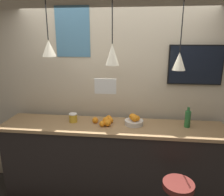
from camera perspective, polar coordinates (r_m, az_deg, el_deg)
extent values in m
cube|color=beige|center=(3.00, 0.86, 2.28)|extent=(8.00, 0.06, 2.90)
cube|color=black|center=(3.01, 0.00, -16.99)|extent=(2.75, 0.52, 1.04)
cube|color=#99754C|center=(2.75, 0.00, -7.44)|extent=(2.79, 0.56, 0.04)
cylinder|color=#5B1E19|center=(2.45, 16.94, -20.97)|extent=(0.31, 0.31, 0.06)
cylinder|color=beige|center=(2.76, 5.75, -6.36)|extent=(0.23, 0.23, 0.06)
sphere|color=orange|center=(2.75, 5.34, -4.86)|extent=(0.08, 0.08, 0.08)
sphere|color=orange|center=(2.74, 5.81, -5.02)|extent=(0.08, 0.08, 0.08)
sphere|color=orange|center=(2.71, 6.57, -5.31)|extent=(0.07, 0.07, 0.07)
sphere|color=orange|center=(2.71, 5.75, -5.12)|extent=(0.09, 0.09, 0.09)
sphere|color=orange|center=(2.69, 5.94, -5.37)|extent=(0.08, 0.08, 0.08)
sphere|color=orange|center=(2.85, -0.88, -5.32)|extent=(0.08, 0.08, 0.08)
sphere|color=orange|center=(2.80, -4.40, -5.81)|extent=(0.08, 0.08, 0.08)
sphere|color=orange|center=(2.68, -2.59, -6.76)|extent=(0.07, 0.07, 0.07)
sphere|color=orange|center=(2.79, -0.39, -5.87)|extent=(0.07, 0.07, 0.07)
sphere|color=orange|center=(2.69, -1.18, -6.55)|extent=(0.08, 0.08, 0.08)
sphere|color=orange|center=(2.76, -1.62, -5.92)|extent=(0.09, 0.09, 0.09)
cylinder|color=#286B33|center=(2.80, 19.14, -5.25)|extent=(0.07, 0.07, 0.20)
cylinder|color=#286B33|center=(2.76, 19.38, -2.81)|extent=(0.03, 0.03, 0.05)
cylinder|color=gold|center=(2.86, -10.11, -5.21)|extent=(0.10, 0.10, 0.10)
cylinder|color=white|center=(2.85, -10.17, -4.14)|extent=(0.10, 0.10, 0.01)
cylinder|color=black|center=(2.77, -16.91, 21.49)|extent=(0.01, 0.01, 0.69)
cone|color=beige|center=(2.75, -16.17, 12.36)|extent=(0.17, 0.17, 0.19)
sphere|color=#F9EFCC|center=(2.76, -16.05, 10.80)|extent=(0.04, 0.04, 0.04)
cylinder|color=black|center=(2.57, 0.07, 22.17)|extent=(0.01, 0.01, 0.73)
cone|color=beige|center=(2.56, 0.07, 11.29)|extent=(0.16, 0.16, 0.25)
sphere|color=#F9EFCC|center=(2.57, 0.07, 9.00)|extent=(0.04, 0.04, 0.04)
cylinder|color=black|center=(2.59, 18.08, 20.41)|extent=(0.01, 0.01, 0.82)
cone|color=beige|center=(2.60, 17.13, 9.18)|extent=(0.15, 0.15, 0.20)
sphere|color=#F9EFCC|center=(2.61, 16.98, 7.41)|extent=(0.04, 0.04, 0.04)
cube|color=black|center=(2.96, 20.94, 8.07)|extent=(0.67, 0.04, 0.50)
cube|color=black|center=(2.95, 21.03, 8.02)|extent=(0.64, 0.01, 0.47)
cube|color=white|center=(2.40, -1.76, 3.07)|extent=(0.24, 0.01, 0.17)
cube|color=teal|center=(2.99, -10.27, 16.64)|extent=(0.45, 0.01, 0.64)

